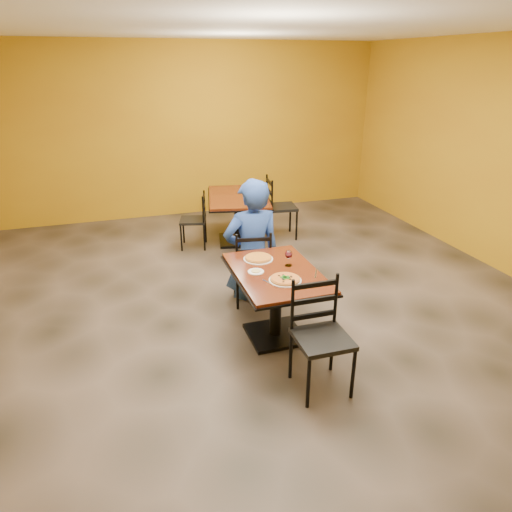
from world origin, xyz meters
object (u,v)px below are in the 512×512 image
object	(u,v)px
chair_second_right	(282,207)
wine_glass	(289,257)
chair_main_far	(252,265)
pizza_main	(285,279)
table_main	(276,289)
pizza_far	(258,258)
side_plate	(256,272)
plate_far	(258,259)
plate_main	(285,280)
chair_second_left	(193,221)
diner	(252,239)
table_second	(238,207)
chair_main_near	(323,340)

from	to	relation	value
chair_second_right	wine_glass	size ratio (longest dim) A/B	5.51
chair_main_far	pizza_main	distance (m)	1.09
table_main	pizza_far	distance (m)	0.40
wine_glass	side_plate	bearing A→B (deg)	-172.37
chair_main_far	pizza_far	size ratio (longest dim) A/B	3.29
chair_second_right	side_plate	size ratio (longest dim) A/B	6.20
table_main	chair_main_far	size ratio (longest dim) A/B	1.33
chair_main_far	plate_far	size ratio (longest dim) A/B	2.98
chair_main_far	wine_glass	xyz separation A→B (m)	(0.16, -0.74, 0.38)
side_plate	pizza_far	bearing A→B (deg)	67.65
chair_second_right	plate_far	distance (m)	2.72
plate_main	chair_second_left	bearing A→B (deg)	96.38
wine_glass	pizza_main	bearing A→B (deg)	-116.44
chair_second_right	plate_far	xyz separation A→B (m)	(-1.19, -2.43, 0.26)
pizza_main	plate_far	size ratio (longest dim) A/B	0.92
diner	chair_second_right	bearing A→B (deg)	-120.70
table_second	plate_main	distance (m)	3.02
chair_main_near	pizza_main	xyz separation A→B (m)	(-0.09, 0.66, 0.28)
chair_second_right	chair_main_far	bearing A→B (deg)	157.58
diner	pizza_far	distance (m)	0.65
table_main	plate_main	distance (m)	0.30
chair_second_left	wine_glass	world-z (taller)	wine_glass
chair_main_near	plate_main	size ratio (longest dim) A/B	3.19
chair_main_near	chair_second_left	bearing A→B (deg)	97.61
pizza_main	plate_main	bearing A→B (deg)	0.00
chair_main_near	diner	bearing A→B (deg)	92.27
table_main	chair_main_far	xyz separation A→B (m)	(0.00, 0.82, -0.10)
chair_second_left	pizza_main	world-z (taller)	chair_second_left
table_second	chair_main_near	size ratio (longest dim) A/B	1.53
table_main	plate_far	bearing A→B (deg)	103.37
pizza_far	side_plate	world-z (taller)	pizza_far
chair_second_right	plate_main	bearing A→B (deg)	167.01
chair_main_near	wine_glass	size ratio (longest dim) A/B	5.50
plate_main	wine_glass	bearing A→B (deg)	63.56
pizza_main	plate_far	bearing A→B (deg)	98.49
chair_main_far	chair_second_right	size ratio (longest dim) A/B	0.93
diner	chair_second_left	bearing A→B (deg)	-78.22
wine_glass	chair_main_near	bearing A→B (deg)	-93.98
chair_main_far	chair_second_right	bearing A→B (deg)	-109.17
diner	wine_glass	xyz separation A→B (m)	(0.11, -0.88, 0.11)
table_main	wine_glass	distance (m)	0.34
table_second	pizza_main	world-z (taller)	pizza_main
table_second	pizza_far	bearing A→B (deg)	-100.91
table_second	chair_main_far	world-z (taller)	chair_main_far
table_second	plate_main	size ratio (longest dim) A/B	4.89
pizza_far	side_plate	bearing A→B (deg)	-112.35
diner	wine_glass	size ratio (longest dim) A/B	8.08
pizza_main	diner	bearing A→B (deg)	87.73
table_main	diner	world-z (taller)	diner
plate_main	wine_glass	distance (m)	0.36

